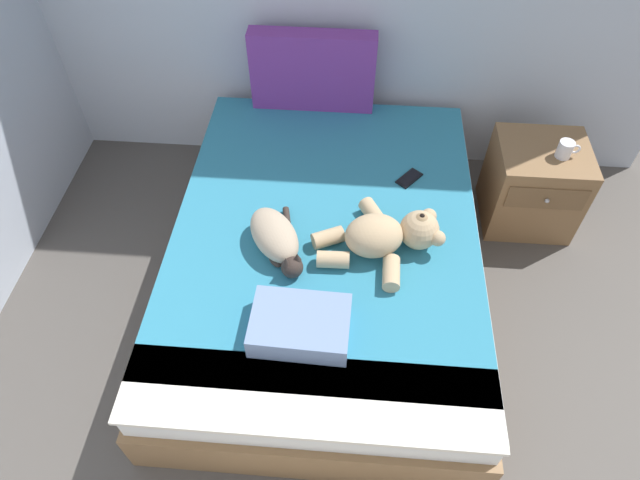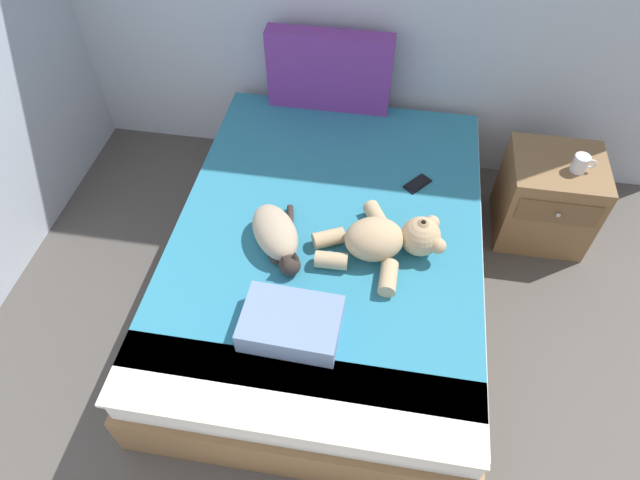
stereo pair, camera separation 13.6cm
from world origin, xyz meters
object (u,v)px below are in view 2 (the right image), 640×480
Objects in this scene: patterned_cushion at (329,71)px; cell_phone at (417,184)px; cat at (277,235)px; throw_pillow at (291,323)px; bed at (328,257)px; teddy_bear at (387,239)px; mug at (581,164)px; nightstand at (547,198)px.

patterned_cushion is 0.85m from cell_phone.
patterned_cushion is 4.41× the size of cell_phone.
throw_pillow is (0.16, -0.44, -0.02)m from cat.
bed is 3.38× the size of teddy_bear.
throw_pillow is at bearing -138.09° from mug.
patterned_cushion reaches higher than bed.
mug is at bearing 26.32° from cat.
mug reaches higher than nightstand.
cell_phone is at bearing 75.27° from teddy_bear.
nightstand reaches higher than cell_phone.
teddy_bear reaches higher than throw_pillow.
bed is at bearing -155.49° from mug.
teddy_bear reaches higher than nightstand.
mug is (0.94, 0.67, 0.01)m from teddy_bear.
throw_pillow reaches higher than nightstand.
teddy_bear is 1.54× the size of throw_pillow.
cell_phone is 0.84m from mug.
throw_pillow is at bearing -135.34° from nightstand.
throw_pillow is at bearing -95.88° from bed.
cat is 2.73× the size of cell_phone.
cell_phone is (0.63, 0.52, -0.07)m from cat.
bed is 17.31× the size of mug.
cat is 0.47m from throw_pillow.
bed is at bearing -81.40° from patterned_cushion.
cat is 1.59m from nightstand.
cell_phone is 1.34× the size of mug.
teddy_bear is 0.60m from throw_pillow.
bed is at bearing -138.56° from cell_phone.
teddy_bear is at bearing 54.41° from throw_pillow.
bed is 1.30m from nightstand.
patterned_cushion is 5.89× the size of mug.
bed is 0.67m from throw_pillow.
mug is (1.23, 0.56, 0.33)m from bed.
patterned_cushion is at bearing 164.66° from nightstand.
cat is at bearing -151.02° from nightstand.
mug reaches higher than throw_pillow.
nightstand is 4.34× the size of mug.
mug is (0.81, 0.20, 0.08)m from cell_phone.
cat is 0.71× the size of teddy_bear.
teddy_bear reaches higher than cat.
bed is at bearing 84.12° from throw_pillow.
patterned_cushion is 1.57m from throw_pillow.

